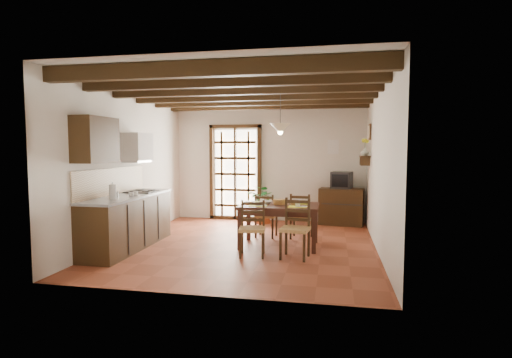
% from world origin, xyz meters
% --- Properties ---
extents(ground_plane, '(5.00, 5.00, 0.00)m').
position_xyz_m(ground_plane, '(0.00, 0.00, 0.00)').
color(ground_plane, brown).
extents(room_shell, '(4.52, 5.02, 2.81)m').
position_xyz_m(room_shell, '(0.00, 0.00, 1.82)').
color(room_shell, silver).
rests_on(room_shell, ground_plane).
extents(ceiling_beams, '(4.50, 4.34, 0.20)m').
position_xyz_m(ceiling_beams, '(0.00, 0.00, 2.69)').
color(ceiling_beams, black).
rests_on(ceiling_beams, room_shell).
extents(french_door, '(1.26, 0.11, 2.32)m').
position_xyz_m(french_door, '(-0.80, 2.45, 1.18)').
color(french_door, white).
rests_on(french_door, ground_plane).
extents(kitchen_counter, '(0.64, 2.25, 1.38)m').
position_xyz_m(kitchen_counter, '(-1.96, -0.60, 0.47)').
color(kitchen_counter, black).
rests_on(kitchen_counter, ground_plane).
extents(upper_cabinet, '(0.35, 0.80, 0.70)m').
position_xyz_m(upper_cabinet, '(-2.08, -1.30, 1.85)').
color(upper_cabinet, black).
rests_on(upper_cabinet, room_shell).
extents(range_hood, '(0.38, 0.60, 0.54)m').
position_xyz_m(range_hood, '(-2.05, -0.05, 1.73)').
color(range_hood, white).
rests_on(range_hood, room_shell).
extents(counter_items, '(0.50, 1.43, 0.25)m').
position_xyz_m(counter_items, '(-1.95, -0.51, 0.96)').
color(counter_items, black).
rests_on(counter_items, kitchen_counter).
extents(dining_table, '(1.37, 0.88, 0.74)m').
position_xyz_m(dining_table, '(0.59, 0.00, 0.64)').
color(dining_table, '#3A1C13').
rests_on(dining_table, ground_plane).
extents(chair_near_left, '(0.45, 0.44, 0.88)m').
position_xyz_m(chair_near_left, '(0.25, -0.69, 0.28)').
color(chair_near_left, '#B0864B').
rests_on(chair_near_left, ground_plane).
extents(chair_near_right, '(0.48, 0.46, 0.93)m').
position_xyz_m(chair_near_right, '(0.94, -0.69, 0.29)').
color(chair_near_right, '#B0864B').
rests_on(chair_near_right, ground_plane).
extents(chair_far_left, '(0.42, 0.41, 0.84)m').
position_xyz_m(chair_far_left, '(0.24, 0.70, 0.26)').
color(chair_far_left, '#B0864B').
rests_on(chair_far_left, ground_plane).
extents(chair_far_right, '(0.44, 0.42, 0.87)m').
position_xyz_m(chair_far_right, '(0.92, 0.70, 0.27)').
color(chair_far_right, '#B0864B').
rests_on(chair_far_right, ground_plane).
extents(table_setting, '(0.99, 0.66, 0.09)m').
position_xyz_m(table_setting, '(0.59, 0.00, 0.75)').
color(table_setting, '#F6FA27').
rests_on(table_setting, dining_table).
extents(table_bowl, '(0.27, 0.27, 0.05)m').
position_xyz_m(table_bowl, '(0.34, 0.05, 0.77)').
color(table_bowl, white).
rests_on(table_bowl, dining_table).
extents(sideboard, '(1.02, 0.57, 0.82)m').
position_xyz_m(sideboard, '(1.70, 2.23, 0.41)').
color(sideboard, black).
rests_on(sideboard, ground_plane).
extents(crt_tv, '(0.51, 0.48, 0.37)m').
position_xyz_m(crt_tv, '(1.70, 2.22, 1.01)').
color(crt_tv, black).
rests_on(crt_tv, sideboard).
extents(fuse_box, '(0.25, 0.03, 0.32)m').
position_xyz_m(fuse_box, '(1.50, 2.48, 1.75)').
color(fuse_box, white).
rests_on(fuse_box, room_shell).
extents(plant_pot, '(0.39, 0.39, 0.24)m').
position_xyz_m(plant_pot, '(-0.08, 2.13, 0.11)').
color(plant_pot, '#963815').
rests_on(plant_pot, ground_plane).
extents(potted_plant, '(2.03, 1.91, 1.79)m').
position_xyz_m(potted_plant, '(-0.08, 2.13, 0.57)').
color(potted_plant, '#144C19').
rests_on(potted_plant, ground_plane).
extents(wall_shelf, '(0.20, 0.42, 0.20)m').
position_xyz_m(wall_shelf, '(2.14, 1.60, 1.51)').
color(wall_shelf, black).
rests_on(wall_shelf, room_shell).
extents(shelf_vase, '(0.15, 0.15, 0.15)m').
position_xyz_m(shelf_vase, '(2.14, 1.60, 1.65)').
color(shelf_vase, '#B2BFB2').
rests_on(shelf_vase, wall_shelf).
extents(shelf_flowers, '(0.14, 0.14, 0.36)m').
position_xyz_m(shelf_flowers, '(2.14, 1.60, 1.86)').
color(shelf_flowers, '#F6FA27').
rests_on(shelf_flowers, shelf_vase).
extents(framed_picture, '(0.03, 0.32, 0.32)m').
position_xyz_m(framed_picture, '(2.22, 1.60, 2.05)').
color(framed_picture, brown).
rests_on(framed_picture, room_shell).
extents(pendant_lamp, '(0.36, 0.36, 0.84)m').
position_xyz_m(pendant_lamp, '(0.59, 0.10, 2.08)').
color(pendant_lamp, black).
rests_on(pendant_lamp, room_shell).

